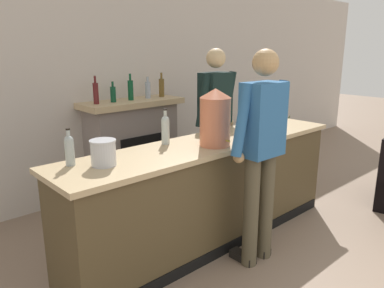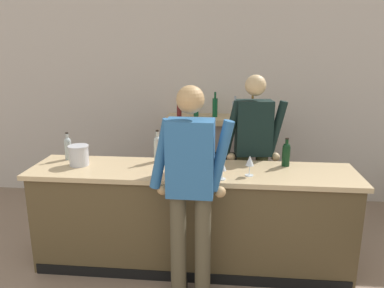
{
  "view_description": "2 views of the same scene",
  "coord_description": "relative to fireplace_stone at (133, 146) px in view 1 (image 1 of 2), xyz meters",
  "views": [
    {
      "loc": [
        -2.39,
        0.32,
        1.84
      ],
      "look_at": [
        -0.09,
        2.84,
        0.94
      ],
      "focal_mm": 35.0,
      "sensor_mm": 36.0,
      "label": 1
    },
    {
      "loc": [
        0.3,
        -0.59,
        2.1
      ],
      "look_at": [
        -0.07,
        3.17,
        1.09
      ],
      "focal_mm": 35.0,
      "sensor_mm": 36.0,
      "label": 2
    }
  ],
  "objects": [
    {
      "name": "wine_bottle_port_short",
      "position": [
        -1.42,
        -1.34,
        0.5
      ],
      "size": [
        0.07,
        0.07,
        0.28
      ],
      "color": "#A5B1B1",
      "rests_on": "bar_counter"
    },
    {
      "name": "wine_bottle_burgundy_dark",
      "position": [
        -0.51,
        -1.33,
        0.52
      ],
      "size": [
        0.07,
        0.07,
        0.32
      ],
      "color": "#B1BFBA",
      "rests_on": "bar_counter"
    },
    {
      "name": "person_customer",
      "position": [
        -0.11,
        -2.08,
        0.4
      ],
      "size": [
        0.66,
        0.31,
        1.82
      ],
      "color": "brown",
      "rests_on": "ground_plane"
    },
    {
      "name": "fireplace_stone",
      "position": [
        0.0,
        0.0,
        0.0
      ],
      "size": [
        1.28,
        0.52,
        1.52
      ],
      "color": "gray",
      "rests_on": "ground_plane"
    },
    {
      "name": "ice_bucket_steel",
      "position": [
        -1.24,
        -1.51,
        0.47
      ],
      "size": [
        0.19,
        0.19,
        0.19
      ],
      "color": "silver",
      "rests_on": "bar_counter"
    },
    {
      "name": "person_bartender",
      "position": [
        0.43,
        -1.03,
        0.4
      ],
      "size": [
        0.66,
        0.34,
        1.82
      ],
      "color": "#454C2B",
      "rests_on": "ground_plane"
    },
    {
      "name": "copper_dispenser",
      "position": [
        -0.23,
        -1.66,
        0.63
      ],
      "size": [
        0.27,
        0.31,
        0.5
      ],
      "color": "#CF714E",
      "rests_on": "bar_counter"
    },
    {
      "name": "wine_glass_mid_counter",
      "position": [
        0.13,
        -1.77,
        0.49
      ],
      "size": [
        0.07,
        0.07,
        0.17
      ],
      "color": "silver",
      "rests_on": "bar_counter"
    },
    {
      "name": "wall_back_panel",
      "position": [
        -0.14,
        0.26,
        0.76
      ],
      "size": [
        12.0,
        0.07,
        2.75
      ],
      "color": "beige",
      "rests_on": "ground_plane"
    },
    {
      "name": "potted_plant_corner",
      "position": [
        2.57,
        -0.42,
        -0.3
      ],
      "size": [
        0.48,
        0.5,
        0.78
      ],
      "color": "#8E6145",
      "rests_on": "ground_plane"
    },
    {
      "name": "wine_glass_front_left",
      "position": [
        0.36,
        -1.66,
        0.5
      ],
      "size": [
        0.07,
        0.07,
        0.18
      ],
      "color": "silver",
      "rests_on": "bar_counter"
    },
    {
      "name": "bar_counter",
      "position": [
        -0.16,
        -1.54,
        -0.12
      ],
      "size": [
        3.01,
        0.66,
        0.99
      ],
      "color": "brown",
      "rests_on": "ground_plane"
    },
    {
      "name": "wine_bottle_chardonnay_pale",
      "position": [
        0.72,
        -1.34,
        0.5
      ],
      "size": [
        0.07,
        0.07,
        0.27
      ],
      "color": "black",
      "rests_on": "bar_counter"
    }
  ]
}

